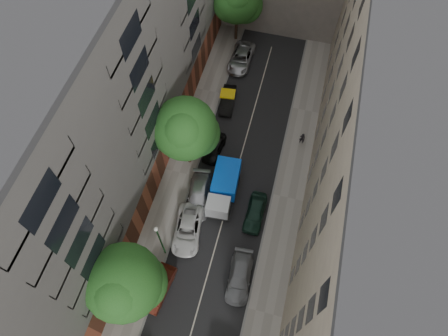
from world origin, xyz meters
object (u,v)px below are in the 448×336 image
(car_left_5, at_px, (228,100))
(car_right_2, at_px, (255,213))
(pedestrian, at_px, (302,138))
(tree_mid, at_px, (186,131))
(car_left_4, at_px, (214,148))
(lamp_post, at_px, (160,238))
(car_right_1, at_px, (240,277))
(car_left_3, at_px, (199,195))
(tree_near, at_px, (124,284))
(car_left_1, at_px, (159,288))
(car_left_2, at_px, (188,229))
(car_left_6, at_px, (241,58))
(tarp_truck, at_px, (224,188))
(tree_far, at_px, (238,1))

(car_left_5, distance_m, car_right_2, 13.69)
(pedestrian, bearing_deg, tree_mid, 27.28)
(car_left_4, distance_m, lamp_post, 12.12)
(tree_mid, bearing_deg, car_right_1, -53.35)
(car_left_3, relative_size, tree_near, 0.63)
(car_left_4, bearing_deg, car_left_3, -84.27)
(car_left_4, bearing_deg, car_left_5, 97.72)
(car_left_4, bearing_deg, car_right_2, -41.25)
(car_left_4, distance_m, car_right_1, 13.42)
(pedestrian, bearing_deg, car_left_1, 63.70)
(car_left_2, height_order, car_left_3, car_left_3)
(car_left_1, bearing_deg, tree_near, -136.37)
(car_left_6, bearing_deg, pedestrian, -46.11)
(car_right_2, bearing_deg, tarp_truck, 157.60)
(tree_near, relative_size, tree_mid, 0.94)
(lamp_post, height_order, pedestrian, lamp_post)
(car_left_6, xyz_separation_m, lamp_post, (-1.15, -24.53, 3.11))
(car_left_5, relative_size, car_right_1, 0.87)
(car_left_3, relative_size, lamp_post, 0.85)
(car_left_1, height_order, lamp_post, lamp_post)
(car_left_5, height_order, tree_near, tree_near)
(tree_mid, bearing_deg, car_right_2, -27.94)
(car_left_6, distance_m, pedestrian, 13.05)
(car_left_6, xyz_separation_m, tree_near, (-2.16, -28.97, 4.41))
(tarp_truck, height_order, tree_near, tree_near)
(car_right_1, bearing_deg, car_right_2, 86.02)
(lamp_post, bearing_deg, car_left_2, 59.81)
(car_left_3, bearing_deg, lamp_post, -111.79)
(lamp_post, bearing_deg, car_left_5, 86.26)
(car_left_3, xyz_separation_m, car_left_6, (-0.25, 18.52, 0.00))
(car_right_2, bearing_deg, tree_near, -127.99)
(pedestrian, bearing_deg, tree_near, 61.44)
(car_left_3, height_order, car_right_2, car_left_3)
(car_left_6, relative_size, car_right_2, 1.25)
(car_left_2, height_order, tree_mid, tree_mid)
(tarp_truck, xyz_separation_m, car_left_4, (-2.20, 4.56, -0.78))
(car_left_2, distance_m, lamp_post, 4.18)
(car_left_5, bearing_deg, tree_far, 92.38)
(car_left_3, relative_size, car_left_4, 1.32)
(car_left_1, bearing_deg, tree_mid, 101.96)
(tree_mid, height_order, lamp_post, tree_mid)
(tree_near, distance_m, tree_mid, 14.10)
(car_left_3, distance_m, tree_near, 11.60)
(car_left_2, relative_size, car_left_6, 0.98)
(tarp_truck, bearing_deg, car_left_2, -119.01)
(car_left_6, height_order, tree_far, tree_far)
(car_right_2, bearing_deg, car_left_2, -149.69)
(car_left_3, bearing_deg, pedestrian, 37.45)
(tarp_truck, xyz_separation_m, lamp_post, (-3.60, -7.05, 2.41))
(car_left_2, distance_m, car_left_5, 15.59)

